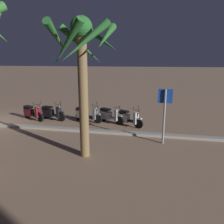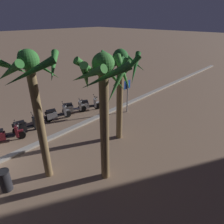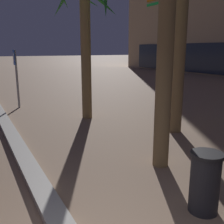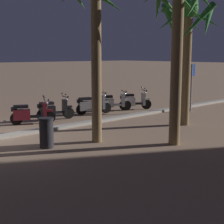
{
  "view_description": "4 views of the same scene",
  "coord_description": "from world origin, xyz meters",
  "px_view_note": "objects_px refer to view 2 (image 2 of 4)",
  "views": [
    {
      "loc": [
        -9.4,
        10.55,
        3.62
      ],
      "look_at": [
        -7.55,
        1.22,
        1.31
      ],
      "focal_mm": 35.0,
      "sensor_mm": 36.0,
      "label": 1
    },
    {
      "loc": [
        0.56,
        9.65,
        6.44
      ],
      "look_at": [
        -7.41,
        2.01,
        1.09
      ],
      "focal_mm": 31.67,
      "sensor_mm": 36.0,
      "label": 2
    },
    {
      "loc": [
        1.77,
        -0.53,
        2.42
      ],
      "look_at": [
        -4.17,
        2.67,
        0.82
      ],
      "focal_mm": 42.53,
      "sensor_mm": 36.0,
      "label": 3
    },
    {
      "loc": [
        4.53,
        11.59,
        2.91
      ],
      "look_at": [
        -3.2,
        2.72,
        0.9
      ],
      "focal_mm": 54.75,
      "sensor_mm": 36.0,
      "label": 4
    }
  ],
  "objects_px": {
    "palm_tree_near_sign": "(120,74)",
    "litter_bin": "(5,180)",
    "scooter_silver_tail_end": "(72,108)",
    "scooter_silver_gap_after_mid": "(88,105)",
    "scooter_grey_mid_centre": "(56,114)",
    "palm_tree_mid_walkway": "(104,91)",
    "scooter_maroon_second_in_line": "(5,135)",
    "crossing_sign": "(127,93)",
    "scooter_black_far_back": "(25,126)",
    "palm_tree_by_mall_entrance": "(33,88)"
  },
  "relations": [
    {
      "from": "litter_bin",
      "to": "palm_tree_mid_walkway",
      "type": "bearing_deg",
      "value": 144.11
    },
    {
      "from": "scooter_silver_gap_after_mid",
      "to": "scooter_grey_mid_centre",
      "type": "bearing_deg",
      "value": -8.53
    },
    {
      "from": "scooter_black_far_back",
      "to": "scooter_silver_gap_after_mid",
      "type": "bearing_deg",
      "value": 176.32
    },
    {
      "from": "crossing_sign",
      "to": "litter_bin",
      "type": "relative_size",
      "value": 2.53
    },
    {
      "from": "scooter_maroon_second_in_line",
      "to": "palm_tree_near_sign",
      "type": "distance_m",
      "value": 7.29
    },
    {
      "from": "scooter_black_far_back",
      "to": "palm_tree_mid_walkway",
      "type": "relative_size",
      "value": 0.32
    },
    {
      "from": "palm_tree_near_sign",
      "to": "palm_tree_mid_walkway",
      "type": "distance_m",
      "value": 3.31
    },
    {
      "from": "scooter_black_far_back",
      "to": "palm_tree_by_mall_entrance",
      "type": "xyz_separation_m",
      "value": [
        0.91,
        4.26,
        3.67
      ]
    },
    {
      "from": "scooter_black_far_back",
      "to": "litter_bin",
      "type": "height_order",
      "value": "scooter_black_far_back"
    },
    {
      "from": "litter_bin",
      "to": "scooter_silver_tail_end",
      "type": "bearing_deg",
      "value": -147.5
    },
    {
      "from": "scooter_silver_gap_after_mid",
      "to": "scooter_silver_tail_end",
      "type": "relative_size",
      "value": 1.0
    },
    {
      "from": "scooter_silver_tail_end",
      "to": "litter_bin",
      "type": "distance_m",
      "value": 7.24
    },
    {
      "from": "scooter_grey_mid_centre",
      "to": "palm_tree_mid_walkway",
      "type": "height_order",
      "value": "palm_tree_mid_walkway"
    },
    {
      "from": "scooter_grey_mid_centre",
      "to": "palm_tree_near_sign",
      "type": "relative_size",
      "value": 0.35
    },
    {
      "from": "scooter_silver_tail_end",
      "to": "palm_tree_near_sign",
      "type": "xyz_separation_m",
      "value": [
        -0.03,
        4.59,
        3.33
      ]
    },
    {
      "from": "scooter_silver_tail_end",
      "to": "scooter_black_far_back",
      "type": "relative_size",
      "value": 0.93
    },
    {
      "from": "scooter_black_far_back",
      "to": "palm_tree_near_sign",
      "type": "distance_m",
      "value": 6.63
    },
    {
      "from": "crossing_sign",
      "to": "palm_tree_mid_walkway",
      "type": "relative_size",
      "value": 0.45
    },
    {
      "from": "palm_tree_by_mall_entrance",
      "to": "palm_tree_mid_walkway",
      "type": "relative_size",
      "value": 1.02
    },
    {
      "from": "scooter_silver_tail_end",
      "to": "palm_tree_near_sign",
      "type": "relative_size",
      "value": 0.32
    },
    {
      "from": "scooter_silver_gap_after_mid",
      "to": "scooter_black_far_back",
      "type": "bearing_deg",
      "value": -3.68
    },
    {
      "from": "palm_tree_near_sign",
      "to": "litter_bin",
      "type": "height_order",
      "value": "palm_tree_near_sign"
    },
    {
      "from": "palm_tree_near_sign",
      "to": "palm_tree_mid_walkway",
      "type": "bearing_deg",
      "value": 31.02
    },
    {
      "from": "scooter_maroon_second_in_line",
      "to": "scooter_silver_gap_after_mid",
      "type": "bearing_deg",
      "value": 178.42
    },
    {
      "from": "scooter_grey_mid_centre",
      "to": "litter_bin",
      "type": "relative_size",
      "value": 1.86
    },
    {
      "from": "palm_tree_near_sign",
      "to": "litter_bin",
      "type": "distance_m",
      "value": 7.0
    },
    {
      "from": "palm_tree_mid_walkway",
      "to": "scooter_black_far_back",
      "type": "bearing_deg",
      "value": -82.73
    },
    {
      "from": "scooter_black_far_back",
      "to": "palm_tree_mid_walkway",
      "type": "bearing_deg",
      "value": 97.27
    },
    {
      "from": "scooter_maroon_second_in_line",
      "to": "palm_tree_mid_walkway",
      "type": "bearing_deg",
      "value": 108.45
    },
    {
      "from": "scooter_grey_mid_centre",
      "to": "crossing_sign",
      "type": "relative_size",
      "value": 0.74
    },
    {
      "from": "palm_tree_mid_walkway",
      "to": "scooter_maroon_second_in_line",
      "type": "bearing_deg",
      "value": -71.55
    },
    {
      "from": "crossing_sign",
      "to": "litter_bin",
      "type": "bearing_deg",
      "value": 7.53
    },
    {
      "from": "scooter_silver_tail_end",
      "to": "litter_bin",
      "type": "relative_size",
      "value": 1.68
    },
    {
      "from": "scooter_grey_mid_centre",
      "to": "scooter_black_far_back",
      "type": "height_order",
      "value": "same"
    },
    {
      "from": "scooter_grey_mid_centre",
      "to": "litter_bin",
      "type": "xyz_separation_m",
      "value": [
        4.72,
        3.84,
        0.03
      ]
    },
    {
      "from": "scooter_black_far_back",
      "to": "scooter_maroon_second_in_line",
      "type": "bearing_deg",
      "value": 6.47
    },
    {
      "from": "scooter_silver_tail_end",
      "to": "litter_bin",
      "type": "height_order",
      "value": "scooter_silver_tail_end"
    },
    {
      "from": "scooter_maroon_second_in_line",
      "to": "scooter_grey_mid_centre",
      "type": "bearing_deg",
      "value": -176.47
    },
    {
      "from": "scooter_silver_tail_end",
      "to": "scooter_black_far_back",
      "type": "height_order",
      "value": "scooter_black_far_back"
    },
    {
      "from": "scooter_black_far_back",
      "to": "crossing_sign",
      "type": "xyz_separation_m",
      "value": [
        -6.56,
        2.57,
        1.05
      ]
    },
    {
      "from": "palm_tree_by_mall_entrance",
      "to": "palm_tree_mid_walkway",
      "type": "xyz_separation_m",
      "value": [
        -1.7,
        1.9,
        -0.07
      ]
    },
    {
      "from": "scooter_silver_tail_end",
      "to": "crossing_sign",
      "type": "xyz_separation_m",
      "value": [
        -2.98,
        2.69,
        1.06
      ]
    },
    {
      "from": "scooter_silver_gap_after_mid",
      "to": "scooter_grey_mid_centre",
      "type": "height_order",
      "value": "same"
    },
    {
      "from": "palm_tree_near_sign",
      "to": "litter_bin",
      "type": "xyz_separation_m",
      "value": [
        6.14,
        -0.7,
        -3.29
      ]
    },
    {
      "from": "scooter_grey_mid_centre",
      "to": "scooter_silver_gap_after_mid",
      "type": "bearing_deg",
      "value": 171.47
    },
    {
      "from": "palm_tree_near_sign",
      "to": "palm_tree_mid_walkway",
      "type": "relative_size",
      "value": 0.94
    },
    {
      "from": "scooter_maroon_second_in_line",
      "to": "litter_bin",
      "type": "bearing_deg",
      "value": 70.26
    },
    {
      "from": "palm_tree_near_sign",
      "to": "scooter_silver_tail_end",
      "type": "bearing_deg",
      "value": -89.61
    },
    {
      "from": "scooter_silver_gap_after_mid",
      "to": "litter_bin",
      "type": "distance_m",
      "value": 8.0
    },
    {
      "from": "scooter_black_far_back",
      "to": "crossing_sign",
      "type": "bearing_deg",
      "value": 158.62
    }
  ]
}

